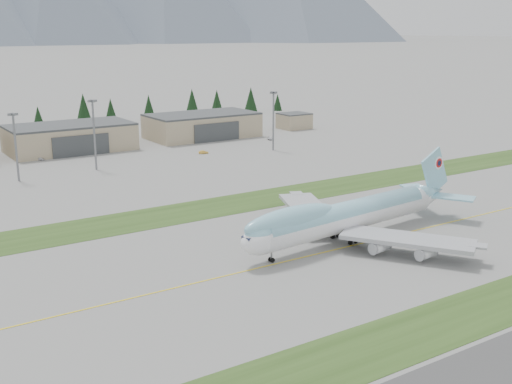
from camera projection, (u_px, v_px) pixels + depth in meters
ground at (347, 247)px, 143.79m from camera, size 7000.00×7000.00×0.00m
grass_strip_near at (490, 306)px, 113.02m from camera, size 400.00×14.00×0.08m
grass_strip_far at (241, 203)px, 180.24m from camera, size 400.00×18.00×0.08m
taxiway_line_main at (347, 247)px, 143.79m from camera, size 400.00×0.40×0.02m
boeing_747_freighter at (347, 216)px, 146.71m from camera, size 69.12×59.32×18.18m
hangar_center at (70, 137)px, 255.88m from camera, size 48.00×26.60×10.80m
hangar_right at (202, 125)px, 287.80m from camera, size 48.00×26.60×10.80m
control_shed at (294, 121)px, 313.25m from camera, size 14.00×12.00×7.60m
floodlight_masts at (79, 126)px, 214.58m from camera, size 147.36×7.33×24.20m
service_vehicle_a at (40, 160)px, 238.31m from camera, size 2.82×3.55×1.13m
service_vehicle_b at (203, 154)px, 250.92m from camera, size 4.01×2.35×1.25m
service_vehicle_c at (270, 140)px, 282.34m from camera, size 3.38×4.86×1.30m
conifer_belt at (50, 114)px, 310.63m from camera, size 269.79×15.86×16.50m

